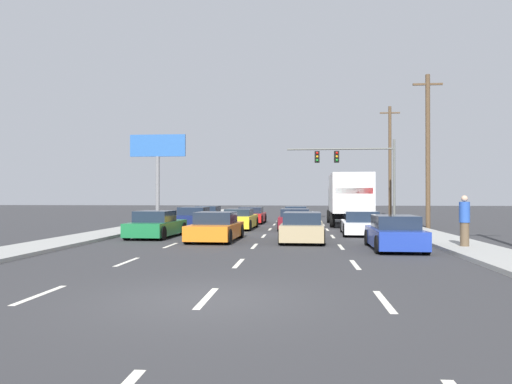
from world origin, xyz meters
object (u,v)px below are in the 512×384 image
at_px(car_orange, 216,228).
at_px(pedestrian_near_corner, 465,221).
at_px(car_tan, 302,228).
at_px(traffic_signal_mast, 349,162).
at_px(car_green, 156,225).
at_px(car_red, 251,216).
at_px(car_navy, 194,218).
at_px(car_gray, 209,215).
at_px(car_blue, 395,234).
at_px(car_silver, 296,215).
at_px(car_white, 361,224).
at_px(utility_pole_far, 390,161).
at_px(roadside_billboard, 158,157).
at_px(box_truck, 349,196).
at_px(car_yellow, 240,220).
at_px(utility_pole_mid, 428,149).
at_px(car_maroon, 295,220).

bearing_deg(car_orange, pedestrian_near_corner, -16.24).
distance_m(car_tan, traffic_signal_mast, 20.76).
xyz_separation_m(car_green, pedestrian_near_corner, (12.99, -4.40, 0.51)).
height_order(car_red, traffic_signal_mast, traffic_signal_mast).
xyz_separation_m(car_navy, car_red, (3.21, 4.92, -0.04)).
relative_size(car_gray, car_blue, 1.05).
distance_m(car_green, car_silver, 14.64).
relative_size(car_orange, car_white, 0.99).
distance_m(car_silver, car_tan, 14.66).
distance_m(utility_pole_far, roadside_billboard, 21.18).
height_order(car_tan, roadside_billboard, roadside_billboard).
distance_m(car_red, car_blue, 18.53).
height_order(car_white, roadside_billboard, roadside_billboard).
bearing_deg(box_truck, car_tan, -104.71).
distance_m(car_silver, utility_pole_far, 13.72).
relative_size(car_yellow, traffic_signal_mast, 0.51).
distance_m(car_gray, box_truck, 10.83).
xyz_separation_m(car_orange, utility_pole_mid, (11.59, 9.45, 4.31)).
height_order(car_green, pedestrian_near_corner, pedestrian_near_corner).
distance_m(car_gray, car_white, 15.09).
bearing_deg(car_gray, pedestrian_near_corner, -54.39).
relative_size(car_green, traffic_signal_mast, 0.50).
xyz_separation_m(car_red, car_orange, (-0.19, -14.12, 0.02)).
relative_size(car_gray, traffic_signal_mast, 0.47).
distance_m(utility_pole_mid, pedestrian_near_corner, 13.00).
bearing_deg(car_gray, car_red, -19.36).
distance_m(car_green, car_red, 13.02).
bearing_deg(car_maroon, car_white, -45.77).
xyz_separation_m(car_orange, utility_pole_far, (11.93, 24.31, 4.68)).
distance_m(car_red, traffic_signal_mast, 10.45).
xyz_separation_m(car_maroon, car_tan, (0.41, -7.64, 0.03)).
distance_m(car_red, box_truck, 7.28).
bearing_deg(car_orange, car_navy, 108.18).
height_order(utility_pole_mid, utility_pole_far, utility_pole_far).
bearing_deg(utility_pole_far, car_maroon, -116.94).
bearing_deg(pedestrian_near_corner, car_white, 113.12).
bearing_deg(utility_pole_far, car_green, -123.57).
height_order(traffic_signal_mast, utility_pole_far, utility_pole_far).
bearing_deg(box_truck, car_red, 162.55).
xyz_separation_m(utility_pole_far, pedestrian_near_corner, (-2.12, -27.17, -4.17)).
distance_m(car_white, traffic_signal_mast, 16.42).
relative_size(car_navy, car_red, 1.04).
bearing_deg(car_red, pedestrian_near_corner, -60.46).
relative_size(car_navy, utility_pole_far, 0.41).
height_order(car_orange, car_blue, car_orange).
xyz_separation_m(box_truck, utility_pole_mid, (4.58, -2.53, 2.89)).
bearing_deg(pedestrian_near_corner, roadside_billboard, 127.47).
relative_size(car_green, box_truck, 0.53).
xyz_separation_m(car_white, roadside_billboard, (-15.96, 17.76, 5.01)).
distance_m(car_green, car_maroon, 8.95).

